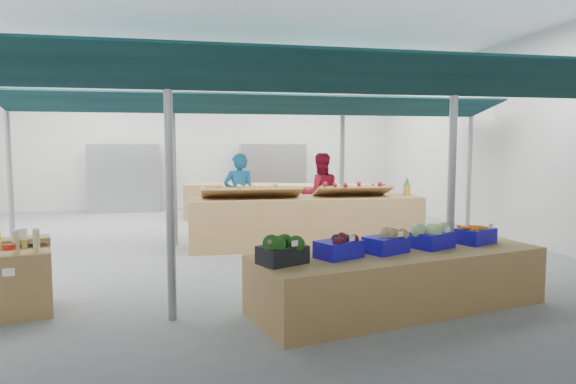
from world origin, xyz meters
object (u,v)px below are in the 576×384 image
fruit_counter (306,222)px  vendor_left (239,196)px  crate_stack (442,253)px  vendor_right (320,194)px  veg_counter (399,279)px

fruit_counter → vendor_left: vendor_left is taller
fruit_counter → crate_stack: 3.01m
vendor_left → vendor_right: (1.80, 0.00, 0.00)m
veg_counter → fruit_counter: size_ratio=0.80×
crate_stack → vendor_left: 4.62m
crate_stack → vendor_right: bearing=104.7°
vendor_right → vendor_left: bearing=1.6°
veg_counter → vendor_left: bearing=92.6°
fruit_counter → vendor_right: 1.32m
crate_stack → vendor_right: vendor_right is taller
vendor_right → crate_stack: bearing=106.3°
crate_stack → vendor_right: size_ratio=0.36×
veg_counter → vendor_right: vendor_right is taller
vendor_left → fruit_counter: bearing=139.1°
fruit_counter → crate_stack: size_ratio=6.93×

